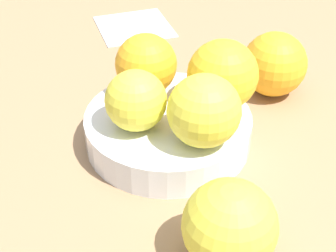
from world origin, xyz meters
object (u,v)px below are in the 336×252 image
at_px(fruit_bowl, 168,129).
at_px(orange_in_bowl_1, 136,101).
at_px(orange_in_bowl_0, 204,111).
at_px(orange_in_bowl_3, 223,75).
at_px(orange_in_bowl_2, 146,64).
at_px(orange_loose_1, 230,226).
at_px(orange_loose_0, 274,64).
at_px(folded_napkin, 134,26).

distance_m(fruit_bowl, orange_in_bowl_1, 0.06).
relative_size(orange_in_bowl_0, orange_in_bowl_3, 0.95).
distance_m(fruit_bowl, orange_in_bowl_0, 0.08).
height_order(fruit_bowl, orange_in_bowl_1, orange_in_bowl_1).
bearing_deg(orange_in_bowl_0, fruit_bowl, -39.39).
bearing_deg(orange_in_bowl_2, orange_loose_1, 121.50).
bearing_deg(fruit_bowl, orange_in_bowl_3, -149.16).
xyz_separation_m(orange_in_bowl_1, orange_loose_0, (-0.14, -0.16, -0.03)).
distance_m(fruit_bowl, orange_loose_1, 0.17).
relative_size(fruit_bowl, orange_in_bowl_2, 2.60).
bearing_deg(orange_loose_1, folded_napkin, -65.24).
bearing_deg(orange_in_bowl_3, orange_loose_1, 99.24).
distance_m(orange_in_bowl_0, orange_loose_0, 0.18).
relative_size(fruit_bowl, orange_in_bowl_1, 2.85).
relative_size(orange_in_bowl_2, folded_napkin, 0.63).
bearing_deg(folded_napkin, orange_in_bowl_2, 108.66).
relative_size(orange_loose_1, folded_napkin, 0.72).
xyz_separation_m(fruit_bowl, orange_in_bowl_0, (-0.04, 0.04, 0.06)).
height_order(orange_in_bowl_1, orange_loose_0, orange_in_bowl_1).
bearing_deg(orange_in_bowl_0, orange_in_bowl_2, -45.45).
xyz_separation_m(orange_in_bowl_2, folded_napkin, (0.08, -0.24, -0.07)).
xyz_separation_m(orange_in_bowl_3, folded_napkin, (0.17, -0.25, -0.07)).
bearing_deg(orange_in_bowl_1, orange_in_bowl_2, -85.00).
relative_size(orange_in_bowl_3, orange_loose_0, 0.95).
relative_size(orange_in_bowl_1, orange_loose_0, 0.79).
bearing_deg(folded_napkin, orange_in_bowl_0, 116.60).
height_order(fruit_bowl, orange_in_bowl_3, orange_in_bowl_3).
height_order(orange_loose_1, folded_napkin, orange_loose_1).
bearing_deg(orange_in_bowl_3, orange_in_bowl_1, 34.94).
height_order(fruit_bowl, folded_napkin, fruit_bowl).
xyz_separation_m(fruit_bowl, orange_loose_1, (-0.08, 0.15, 0.02)).
bearing_deg(fruit_bowl, orange_in_bowl_1, 41.68).
bearing_deg(folded_napkin, orange_loose_0, 146.33).
bearing_deg(orange_in_bowl_2, orange_in_bowl_3, 172.63).
relative_size(orange_in_bowl_0, orange_loose_1, 0.92).
distance_m(fruit_bowl, orange_in_bowl_2, 0.08).
xyz_separation_m(orange_in_bowl_0, folded_napkin, (0.16, -0.32, -0.07)).
distance_m(orange_in_bowl_1, folded_napkin, 0.32).
distance_m(orange_in_bowl_3, folded_napkin, 0.31).
distance_m(orange_in_bowl_0, orange_in_bowl_3, 0.07).
bearing_deg(fruit_bowl, orange_loose_0, -130.34).
xyz_separation_m(orange_in_bowl_1, orange_loose_1, (-0.11, 0.12, -0.03)).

